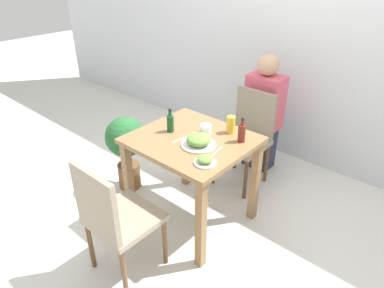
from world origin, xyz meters
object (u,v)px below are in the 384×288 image
at_px(chair_near, 114,216).
at_px(potted_plant_left, 126,144).
at_px(condiment_bottle, 242,132).
at_px(person_figure, 263,114).
at_px(food_plate, 199,141).
at_px(drink_cup, 206,129).
at_px(chair_far, 247,134).
at_px(sauce_bottle, 170,123).
at_px(juice_glass, 231,125).
at_px(side_plate, 205,161).

xyz_separation_m(chair_near, potted_plant_left, (-0.74, 0.70, -0.04)).
bearing_deg(condiment_bottle, person_figure, 110.14).
xyz_separation_m(chair_near, food_plate, (0.11, 0.70, 0.30)).
bearing_deg(drink_cup, chair_near, -91.90).
relative_size(food_plate, potted_plant_left, 0.35).
relative_size(chair_far, condiment_bottle, 4.59).
bearing_deg(potted_plant_left, sauce_bottle, 3.10).
height_order(juice_glass, potted_plant_left, juice_glass).
bearing_deg(chair_far, side_plate, -73.44).
bearing_deg(juice_glass, chair_far, 106.91).
bearing_deg(drink_cup, potted_plant_left, -166.83).
height_order(chair_far, condiment_bottle, condiment_bottle).
xyz_separation_m(drink_cup, condiment_bottle, (0.27, 0.07, 0.04)).
relative_size(chair_far, potted_plant_left, 1.25).
bearing_deg(potted_plant_left, chair_far, 47.81).
xyz_separation_m(chair_near, condiment_bottle, (0.30, 0.95, 0.33)).
bearing_deg(chair_near, juice_glass, -99.03).
bearing_deg(drink_cup, sauce_bottle, -146.23).
distance_m(sauce_bottle, person_figure, 1.15).
bearing_deg(drink_cup, side_plate, -51.28).
bearing_deg(potted_plant_left, chair_near, -43.31).
xyz_separation_m(juice_glass, sauce_bottle, (-0.36, -0.29, 0.01)).
bearing_deg(sauce_bottle, condiment_bottle, 24.08).
bearing_deg(person_figure, chair_far, -84.81).
bearing_deg(juice_glass, chair_near, -99.03).
relative_size(side_plate, condiment_bottle, 0.76).
distance_m(side_plate, sauce_bottle, 0.53).
xyz_separation_m(chair_far, potted_plant_left, (-0.74, -0.82, -0.04)).
bearing_deg(food_plate, person_figure, 96.60).
relative_size(food_plate, sauce_bottle, 1.30).
bearing_deg(sauce_bottle, chair_far, 75.67).
distance_m(juice_glass, person_figure, 0.87).
bearing_deg(side_plate, juice_glass, 106.18).
bearing_deg(sauce_bottle, potted_plant_left, -176.90).
height_order(chair_near, side_plate, chair_near).
distance_m(chair_near, potted_plant_left, 1.01).
bearing_deg(chair_far, juice_glass, -73.09).
distance_m(chair_near, drink_cup, 0.92).
distance_m(chair_far, sauce_bottle, 0.88).
relative_size(condiment_bottle, potted_plant_left, 0.27).
height_order(chair_near, food_plate, chair_near).
height_order(side_plate, person_figure, person_figure).
bearing_deg(chair_far, food_plate, -82.86).
bearing_deg(chair_near, food_plate, -98.96).
bearing_deg(chair_far, drink_cup, -88.03).
bearing_deg(sauce_bottle, food_plate, -5.35).
relative_size(side_plate, person_figure, 0.13).
distance_m(potted_plant_left, person_figure, 1.35).
bearing_deg(food_plate, sauce_bottle, 174.65).
bearing_deg(juice_glass, sauce_bottle, -141.19).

